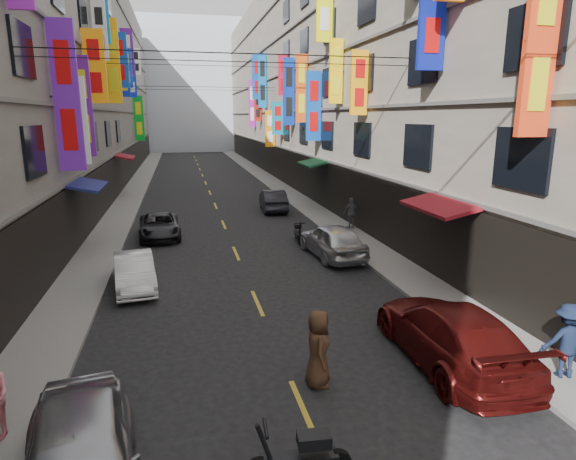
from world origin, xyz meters
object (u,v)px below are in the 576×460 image
car_left_mid (134,272)px  pedestrian_rfar (352,213)px  car_right_mid (332,240)px  pedestrian_rnear (567,341)px  car_right_far (273,200)px  car_left_far (159,226)px  scooter_crossing (301,457)px  scooter_far_right (298,233)px  car_right_near (451,334)px  pedestrian_crossing (318,348)px

car_left_mid → pedestrian_rfar: pedestrian_rfar is taller
car_right_mid → pedestrian_rnear: bearing=96.1°
car_left_mid → car_right_far: (7.51, 13.15, 0.07)m
car_left_mid → car_right_far: size_ratio=0.90×
car_left_far → scooter_crossing: bearing=-84.1°
car_right_mid → car_right_far: car_right_mid is taller
scooter_far_right → car_right_near: 12.36m
car_left_mid → car_left_far: (0.60, 7.45, -0.03)m
car_right_mid → pedestrian_rfar: (2.52, 4.52, 0.21)m
scooter_crossing → pedestrian_rfar: bearing=-18.3°
scooter_crossing → car_right_far: 23.77m
scooter_crossing → pedestrian_crossing: (1.09, 2.78, 0.45)m
pedestrian_rnear → pedestrian_rfar: (0.40, 15.27, -0.04)m
car_left_mid → car_right_mid: car_right_mid is taller
car_right_mid → pedestrian_rfar: 5.18m
car_left_mid → car_left_far: car_left_mid is taller
car_left_mid → car_right_near: bearing=-49.4°
pedestrian_rnear → pedestrian_crossing: (-5.56, 1.06, -0.10)m
scooter_crossing → car_left_mid: size_ratio=0.48×
car_left_mid → car_right_mid: size_ratio=0.85×
scooter_crossing → car_left_mid: car_left_mid is taller
scooter_crossing → scooter_far_right: 15.82m
car_right_far → pedestrian_rnear: bearing=100.2°
scooter_far_right → pedestrian_rfar: (3.31, 1.62, 0.51)m
car_left_far → pedestrian_crossing: size_ratio=2.37×
scooter_far_right → car_left_mid: size_ratio=0.48×
car_left_far → car_right_far: bearing=36.3°
scooter_far_right → pedestrian_rnear: size_ratio=1.03×
car_left_far → pedestrian_crossing: bearing=-78.4°
car_right_far → pedestrian_crossing: 20.84m
car_right_far → pedestrian_crossing: (-2.95, -20.63, 0.21)m
car_left_far → pedestrian_crossing: 15.45m
car_right_near → pedestrian_crossing: (-3.45, -0.26, 0.12)m
scooter_crossing → car_left_far: bearing=13.4°
car_left_far → pedestrian_rnear: 18.62m
car_left_far → pedestrian_crossing: pedestrian_crossing is taller
scooter_crossing → car_right_near: car_right_near is taller
scooter_crossing → car_right_far: (4.05, 23.42, 0.24)m
car_left_mid → pedestrian_crossing: bearing=-66.0°
scooter_far_right → car_right_near: car_right_near is taller
scooter_far_right → pedestrian_rfar: bearing=-147.8°
car_left_mid → car_right_near: car_right_near is taller
car_left_mid → car_right_far: 15.14m
car_right_mid → pedestrian_crossing: (-3.45, -9.69, 0.15)m
scooter_crossing → scooter_far_right: bearing=-9.5°
pedestrian_crossing → car_right_far: bearing=0.6°
car_right_far → pedestrian_rnear: (2.60, -21.69, 0.31)m
car_right_near → pedestrian_rnear: 2.50m
car_right_mid → car_right_near: bearing=84.9°
scooter_far_right → scooter_crossing: bearing=82.4°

